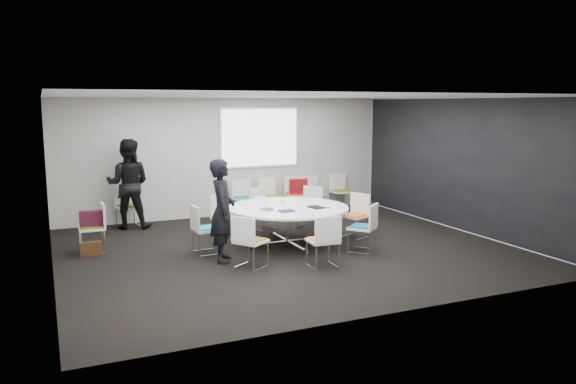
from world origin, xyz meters
name	(u,v)px	position (x,y,z in m)	size (l,w,h in m)	color
room_shell	(291,174)	(0.09, 0.00, 1.40)	(8.08, 7.08, 2.88)	black
conference_table	(288,216)	(0.17, 0.33, 0.55)	(2.30, 2.30, 0.73)	silver
projection_screen	(260,138)	(0.80, 3.46, 1.85)	(1.90, 0.03, 1.35)	white
chair_ring_a	(354,224)	(1.59, 0.27, 0.28)	(0.60, 0.60, 0.88)	silver
chair_ring_b	(309,215)	(1.19, 1.51, 0.28)	(0.64, 0.64, 0.88)	silver
chair_ring_c	(263,216)	(0.22, 1.76, 0.28)	(0.59, 0.58, 0.88)	silver
chair_ring_d	(224,225)	(-0.81, 1.28, 0.28)	(0.63, 0.63, 0.88)	silver
chair_ring_e	(206,238)	(-1.45, 0.30, 0.28)	(0.48, 0.49, 0.88)	silver
chair_ring_f	(250,251)	(-1.02, -0.86, 0.28)	(0.63, 0.63, 0.88)	silver
chair_ring_g	(323,251)	(0.08, -1.31, 0.28)	(0.48, 0.47, 0.88)	silver
chair_ring_h	(363,237)	(1.19, -0.71, 0.28)	(0.64, 0.64, 0.88)	silver
chair_back_a	(243,205)	(0.25, 3.16, 0.28)	(0.48, 0.47, 0.88)	silver
chair_back_b	(269,203)	(0.91, 3.17, 0.28)	(0.49, 0.48, 0.88)	silver
chair_back_c	(295,201)	(1.59, 3.17, 0.28)	(0.55, 0.54, 0.88)	silver
chair_back_d	(313,200)	(2.09, 3.15, 0.28)	(0.47, 0.46, 0.88)	silver
chair_back_e	(341,198)	(2.88, 3.17, 0.28)	(0.46, 0.45, 0.88)	silver
chair_spare_left	(93,237)	(-3.29, 1.23, 0.28)	(0.45, 0.46, 0.88)	silver
chair_person_back	(128,214)	(-2.40, 3.17, 0.28)	(0.55, 0.54, 0.88)	silver
person_main	(222,211)	(-1.31, -0.29, 0.88)	(0.64, 0.42, 1.75)	black
person_back	(128,184)	(-2.40, 3.00, 0.96)	(0.94, 0.73, 1.93)	black
laptop	(269,208)	(-0.25, 0.26, 0.74)	(0.34, 0.22, 0.03)	#333338
laptop_lid	(262,202)	(-0.37, 0.30, 0.86)	(0.30, 0.02, 0.22)	silver
notebook_black	(316,207)	(0.61, 0.03, 0.74)	(0.22, 0.30, 0.02)	black
tablet_folio	(287,211)	(-0.05, -0.09, 0.74)	(0.26, 0.20, 0.03)	navy
papers_right	(312,203)	(0.75, 0.48, 0.73)	(0.30, 0.21, 0.00)	silver
papers_front	(316,205)	(0.75, 0.29, 0.73)	(0.30, 0.21, 0.00)	white
cup	(282,202)	(0.19, 0.65, 0.78)	(0.08, 0.08, 0.09)	white
phone	(326,208)	(0.77, -0.08, 0.73)	(0.14, 0.07, 0.01)	black
maroon_bag	(91,218)	(-3.31, 1.23, 0.62)	(0.40, 0.14, 0.28)	#461227
brown_bag	(91,249)	(-3.36, 1.00, 0.12)	(0.36, 0.16, 0.24)	#3B2412
red_jacket	(298,186)	(1.59, 2.94, 0.70)	(0.44, 0.10, 0.35)	maroon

